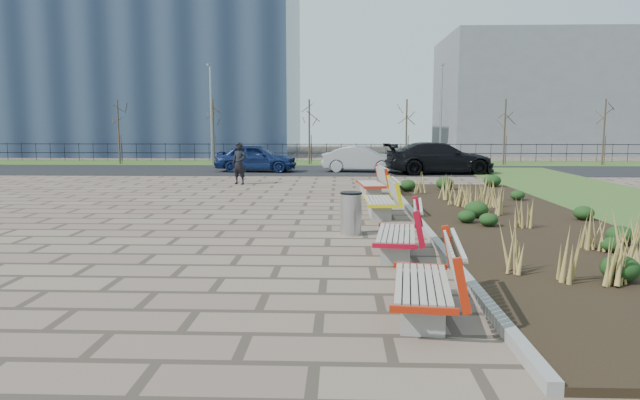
{
  "coord_description": "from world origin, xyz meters",
  "views": [
    {
      "loc": [
        1.93,
        -9.04,
        2.5
      ],
      "look_at": [
        1.5,
        3.0,
        0.9
      ],
      "focal_mm": 32.0,
      "sensor_mm": 36.0,
      "label": 1
    }
  ],
  "objects_px": {
    "bench_d": "(371,182)",
    "lamp_west": "(211,116)",
    "bench_a": "(422,279)",
    "litter_bin": "(351,214)",
    "car_silver": "(361,159)",
    "lamp_east": "(441,115)",
    "bench_c": "(379,198)",
    "car_black": "(440,158)",
    "car_blue": "(256,158)",
    "bench_b": "(396,231)",
    "pedestrian": "(239,163)"
  },
  "relations": [
    {
      "from": "bench_b",
      "to": "lamp_east",
      "type": "bearing_deg",
      "value": 85.39
    },
    {
      "from": "bench_d",
      "to": "car_black",
      "type": "relative_size",
      "value": 0.38
    },
    {
      "from": "pedestrian",
      "to": "lamp_east",
      "type": "distance_m",
      "value": 15.45
    },
    {
      "from": "bench_c",
      "to": "lamp_east",
      "type": "xyz_separation_m",
      "value": [
        5.0,
        19.57,
        2.54
      ]
    },
    {
      "from": "bench_a",
      "to": "car_silver",
      "type": "distance_m",
      "value": 22.9
    },
    {
      "from": "bench_b",
      "to": "lamp_east",
      "type": "distance_m",
      "value": 25.0
    },
    {
      "from": "bench_b",
      "to": "car_silver",
      "type": "relative_size",
      "value": 0.52
    },
    {
      "from": "litter_bin",
      "to": "car_blue",
      "type": "distance_m",
      "value": 17.88
    },
    {
      "from": "bench_a",
      "to": "litter_bin",
      "type": "height_order",
      "value": "bench_a"
    },
    {
      "from": "car_black",
      "to": "lamp_west",
      "type": "bearing_deg",
      "value": 57.99
    },
    {
      "from": "litter_bin",
      "to": "lamp_east",
      "type": "bearing_deg",
      "value": 75.32
    },
    {
      "from": "litter_bin",
      "to": "car_blue",
      "type": "height_order",
      "value": "car_blue"
    },
    {
      "from": "lamp_west",
      "to": "car_black",
      "type": "bearing_deg",
      "value": -24.77
    },
    {
      "from": "bench_a",
      "to": "lamp_east",
      "type": "xyz_separation_m",
      "value": [
        5.0,
        27.78,
        2.54
      ]
    },
    {
      "from": "bench_c",
      "to": "car_blue",
      "type": "xyz_separation_m",
      "value": [
        -5.52,
        14.6,
        0.25
      ]
    },
    {
      "from": "bench_b",
      "to": "lamp_west",
      "type": "distance_m",
      "value": 26.1
    },
    {
      "from": "bench_c",
      "to": "lamp_west",
      "type": "xyz_separation_m",
      "value": [
        -9.0,
        19.57,
        2.54
      ]
    },
    {
      "from": "car_blue",
      "to": "lamp_west",
      "type": "height_order",
      "value": "lamp_west"
    },
    {
      "from": "bench_a",
      "to": "car_black",
      "type": "distance_m",
      "value": 22.16
    },
    {
      "from": "lamp_west",
      "to": "car_blue",
      "type": "bearing_deg",
      "value": -55.01
    },
    {
      "from": "bench_c",
      "to": "litter_bin",
      "type": "distance_m",
      "value": 2.78
    },
    {
      "from": "litter_bin",
      "to": "car_silver",
      "type": "xyz_separation_m",
      "value": [
        0.86,
        17.33,
        0.21
      ]
    },
    {
      "from": "bench_a",
      "to": "bench_b",
      "type": "xyz_separation_m",
      "value": [
        0.0,
        3.42,
        0.0
      ]
    },
    {
      "from": "bench_b",
      "to": "bench_c",
      "type": "xyz_separation_m",
      "value": [
        0.0,
        4.8,
        0.0
      ]
    },
    {
      "from": "lamp_east",
      "to": "lamp_west",
      "type": "bearing_deg",
      "value": 180.0
    },
    {
      "from": "bench_a",
      "to": "car_silver",
      "type": "height_order",
      "value": "car_silver"
    },
    {
      "from": "car_black",
      "to": "lamp_east",
      "type": "relative_size",
      "value": 0.91
    },
    {
      "from": "bench_d",
      "to": "pedestrian",
      "type": "bearing_deg",
      "value": 138.77
    },
    {
      "from": "litter_bin",
      "to": "lamp_west",
      "type": "relative_size",
      "value": 0.16
    },
    {
      "from": "litter_bin",
      "to": "pedestrian",
      "type": "relative_size",
      "value": 0.54
    },
    {
      "from": "car_blue",
      "to": "car_silver",
      "type": "bearing_deg",
      "value": -84.05
    },
    {
      "from": "bench_d",
      "to": "pedestrian",
      "type": "distance_m",
      "value": 6.55
    },
    {
      "from": "bench_b",
      "to": "bench_c",
      "type": "bearing_deg",
      "value": 96.99
    },
    {
      "from": "car_black",
      "to": "lamp_west",
      "type": "height_order",
      "value": "lamp_west"
    },
    {
      "from": "bench_a",
      "to": "car_blue",
      "type": "bearing_deg",
      "value": 110.27
    },
    {
      "from": "car_black",
      "to": "lamp_east",
      "type": "distance_m",
      "value": 6.46
    },
    {
      "from": "pedestrian",
      "to": "car_silver",
      "type": "bearing_deg",
      "value": 70.02
    },
    {
      "from": "bench_d",
      "to": "lamp_west",
      "type": "xyz_separation_m",
      "value": [
        -9.0,
        15.14,
        2.54
      ]
    },
    {
      "from": "bench_d",
      "to": "lamp_west",
      "type": "relative_size",
      "value": 0.35
    },
    {
      "from": "bench_b",
      "to": "bench_c",
      "type": "distance_m",
      "value": 4.8
    },
    {
      "from": "car_silver",
      "to": "litter_bin",
      "type": "bearing_deg",
      "value": -175.13
    },
    {
      "from": "lamp_east",
      "to": "car_blue",
      "type": "bearing_deg",
      "value": -154.71
    },
    {
      "from": "bench_c",
      "to": "car_blue",
      "type": "relative_size",
      "value": 0.49
    },
    {
      "from": "bench_c",
      "to": "lamp_east",
      "type": "distance_m",
      "value": 20.36
    },
    {
      "from": "bench_a",
      "to": "bench_d",
      "type": "bearing_deg",
      "value": 96.66
    },
    {
      "from": "bench_c",
      "to": "car_silver",
      "type": "bearing_deg",
      "value": 88.68
    },
    {
      "from": "car_black",
      "to": "bench_d",
      "type": "bearing_deg",
      "value": 149.39
    },
    {
      "from": "bench_c",
      "to": "litter_bin",
      "type": "xyz_separation_m",
      "value": [
        -0.82,
        -2.65,
        -0.02
      ]
    },
    {
      "from": "bench_a",
      "to": "car_blue",
      "type": "height_order",
      "value": "car_blue"
    },
    {
      "from": "litter_bin",
      "to": "bench_b",
      "type": "bearing_deg",
      "value": -69.03
    }
  ]
}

